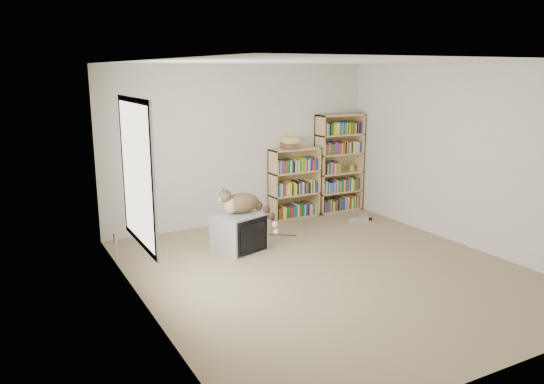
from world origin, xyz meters
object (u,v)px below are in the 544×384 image
crt_tv (239,232)px  cat (246,206)px  bookcase_tall (338,165)px  dvd_player (357,218)px  bookcase_short (294,186)px

crt_tv → cat: size_ratio=1.01×
cat → bookcase_tall: 2.59m
bookcase_tall → dvd_player: bearing=-97.5°
cat → crt_tv: bearing=179.2°
bookcase_tall → bookcase_short: bearing=179.9°
bookcase_short → dvd_player: (0.80, -0.70, -0.49)m
crt_tv → dvd_player: 2.40m
dvd_player → crt_tv: bearing=-144.4°
bookcase_short → dvd_player: 1.17m
crt_tv → dvd_player: size_ratio=2.21×
cat → bookcase_short: size_ratio=0.63×
bookcase_tall → dvd_player: size_ratio=5.06×
crt_tv → bookcase_short: 1.93m
bookcase_tall → bookcase_short: 0.94m
crt_tv → cat: cat is taller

